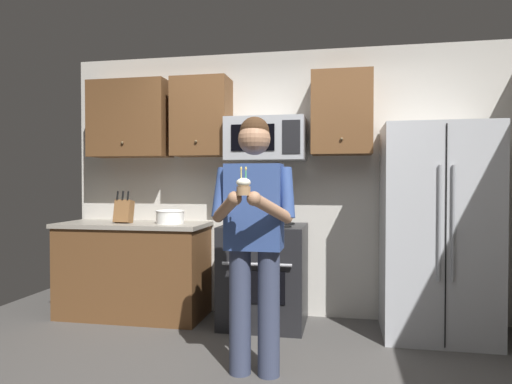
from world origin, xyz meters
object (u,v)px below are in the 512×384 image
oven_range (264,275)px  person (254,230)px  cupcake (243,186)px  refrigerator (437,231)px  microwave (266,139)px  knife_block (124,211)px  bowl_large_white (170,216)px

oven_range → person: size_ratio=0.53×
oven_range → cupcake: 1.67m
oven_range → refrigerator: (1.50, -0.04, 0.44)m
microwave → cupcake: bearing=-85.4°
microwave → cupcake: microwave is taller
oven_range → knife_block: size_ratio=2.91×
oven_range → refrigerator: bearing=-1.5°
knife_block → cupcake: 2.08m
microwave → cupcake: 1.63m
microwave → knife_block: size_ratio=2.31×
cupcake → refrigerator: bearing=45.7°
cupcake → bowl_large_white: bearing=125.7°
refrigerator → oven_range: bearing=178.5°
knife_block → person: (1.50, -1.09, -0.04)m
bowl_large_white → cupcake: (1.04, -1.44, 0.31)m
knife_block → cupcake: bearing=-43.3°
microwave → knife_block: bearing=-173.8°
person → knife_block: bearing=144.1°
knife_block → cupcake: (1.50, -1.42, 0.26)m
refrigerator → person: (-1.37, -1.08, 0.10)m
bowl_large_white → knife_block: bearing=-176.8°
microwave → bowl_large_white: microwave is taller
cupcake → person: bearing=90.0°
bowl_large_white → person: (1.04, -1.11, 0.01)m
refrigerator → bowl_large_white: size_ratio=6.54×
knife_block → bowl_large_white: 0.47m
microwave → refrigerator: bearing=-6.0°
oven_range → refrigerator: refrigerator is taller
bowl_large_white → cupcake: size_ratio=1.58×
oven_range → person: person is taller
oven_range → person: (0.13, -1.12, 0.53)m
refrigerator → bowl_large_white: refrigerator is taller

